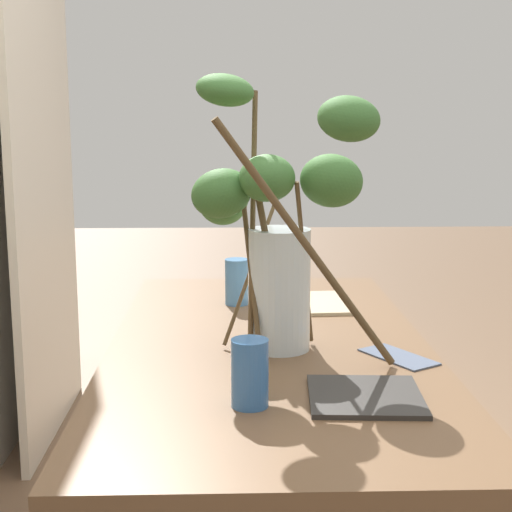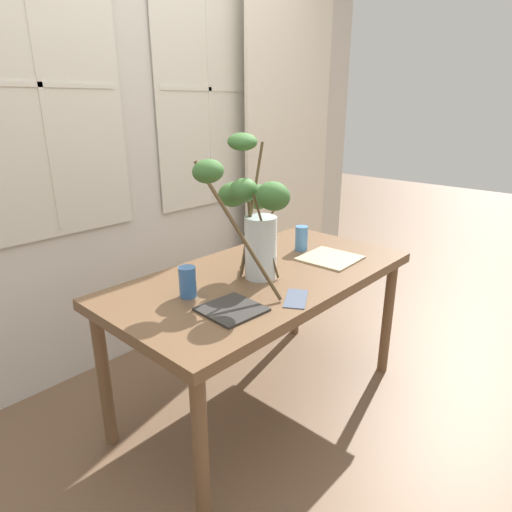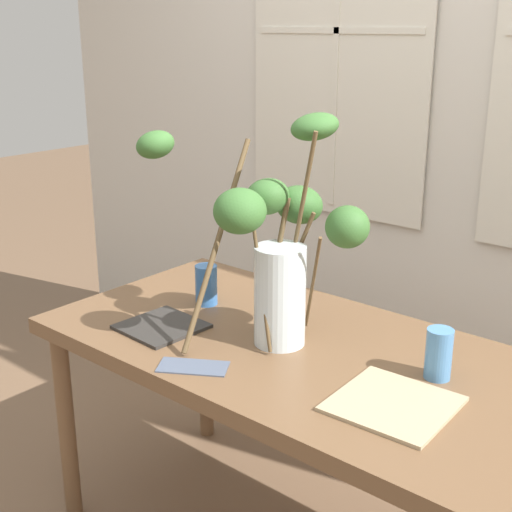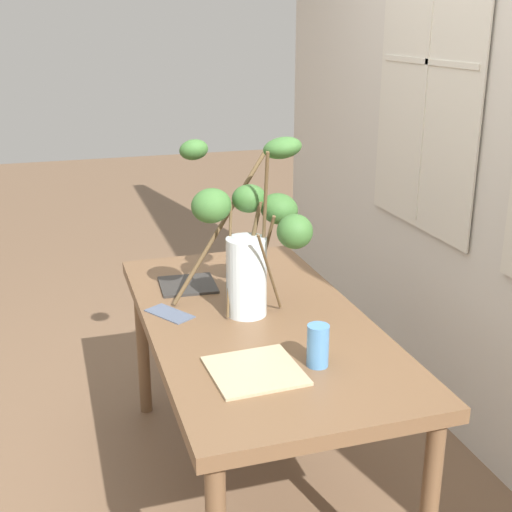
% 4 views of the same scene
% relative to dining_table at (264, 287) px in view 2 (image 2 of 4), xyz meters
% --- Properties ---
extents(ground, '(14.00, 14.00, 0.00)m').
position_rel_dining_table_xyz_m(ground, '(0.00, 0.00, -0.65)').
color(ground, brown).
extents(back_wall_with_windows, '(4.35, 0.14, 2.82)m').
position_rel_dining_table_xyz_m(back_wall_with_windows, '(0.00, 1.00, 0.76)').
color(back_wall_with_windows, beige).
rests_on(back_wall_with_windows, ground).
extents(curtain_sheer_side, '(0.93, 0.03, 2.59)m').
position_rel_dining_table_xyz_m(curtain_sheer_side, '(1.21, 0.82, 0.64)').
color(curtain_sheer_side, silver).
rests_on(curtain_sheer_side, ground).
extents(dining_table, '(1.49, 0.77, 0.72)m').
position_rel_dining_table_xyz_m(dining_table, '(0.00, 0.00, 0.00)').
color(dining_table, brown).
rests_on(dining_table, ground).
extents(vase_with_branches, '(0.68, 0.47, 0.65)m').
position_rel_dining_table_xyz_m(vase_with_branches, '(-0.07, -0.00, 0.36)').
color(vase_with_branches, silver).
rests_on(vase_with_branches, dining_table).
extents(drinking_glass_blue_left, '(0.07, 0.07, 0.13)m').
position_rel_dining_table_xyz_m(drinking_glass_blue_left, '(-0.41, 0.06, 0.14)').
color(drinking_glass_blue_left, '#386BAD').
rests_on(drinking_glass_blue_left, dining_table).
extents(drinking_glass_blue_right, '(0.07, 0.07, 0.13)m').
position_rel_dining_table_xyz_m(drinking_glass_blue_right, '(0.39, 0.08, 0.14)').
color(drinking_glass_blue_right, '#4C84BC').
rests_on(drinking_glass_blue_right, dining_table).
extents(plate_square_left, '(0.23, 0.23, 0.01)m').
position_rel_dining_table_xyz_m(plate_square_left, '(-0.38, -0.17, 0.08)').
color(plate_square_left, '#2D2B28').
rests_on(plate_square_left, dining_table).
extents(plate_square_right, '(0.28, 0.28, 0.01)m').
position_rel_dining_table_xyz_m(plate_square_right, '(0.38, -0.12, 0.08)').
color(plate_square_right, tan).
rests_on(plate_square_right, dining_table).
extents(napkin_folded, '(0.20, 0.17, 0.00)m').
position_rel_dining_table_xyz_m(napkin_folded, '(-0.12, -0.29, 0.07)').
color(napkin_folded, '#4C566B').
rests_on(napkin_folded, dining_table).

